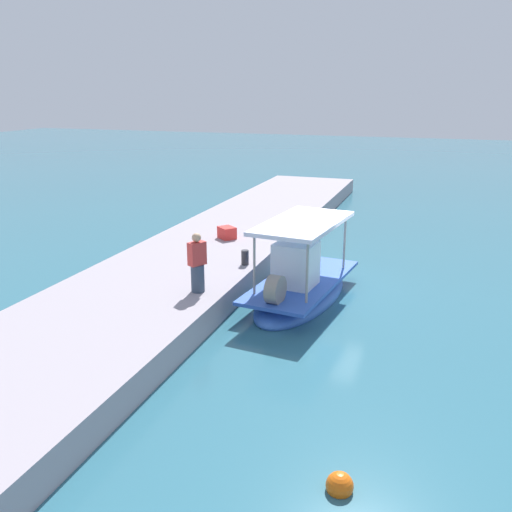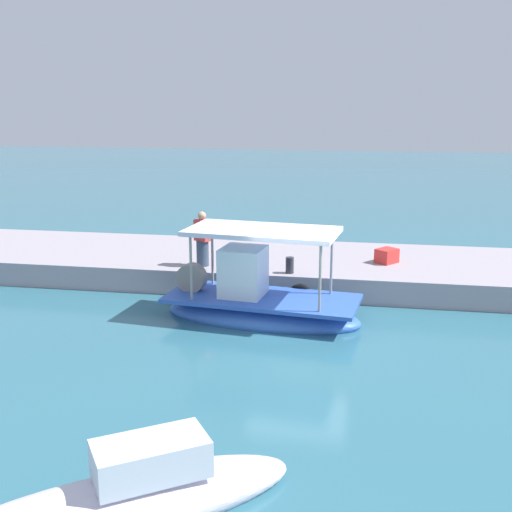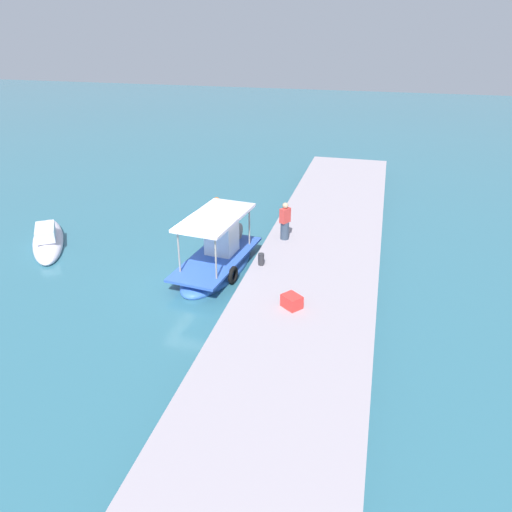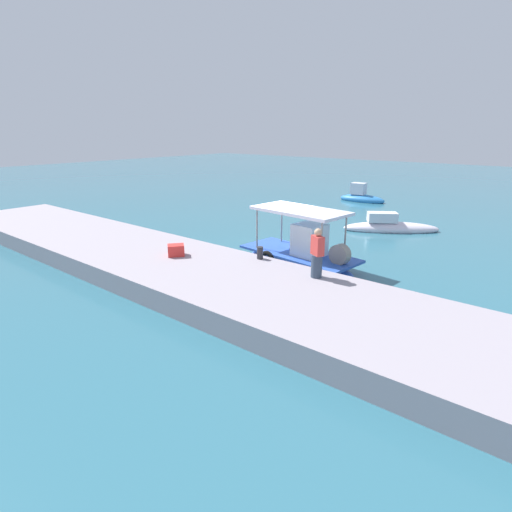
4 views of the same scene
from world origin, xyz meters
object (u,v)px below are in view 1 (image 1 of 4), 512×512
Objects in this scene: mooring_bollard at (245,257)px; cargo_crate at (227,233)px; marker_buoy at (340,486)px; fisherman_near_bollard at (197,265)px; main_fishing_boat at (300,286)px.

cargo_crate is (-2.83, -1.76, -0.02)m from mooring_bollard.
fisherman_near_bollard is at bearing -138.36° from marker_buoy.
main_fishing_boat is at bearing -161.02° from marker_buoy.
main_fishing_boat is 8.69× the size of cargo_crate.
marker_buoy is (5.74, 5.10, -1.42)m from fisherman_near_bollard.
fisherman_near_bollard is at bearing 13.81° from cargo_crate.
main_fishing_boat is 2.14m from mooring_bollard.
fisherman_near_bollard is 3.74× the size of marker_buoy.
main_fishing_boat is 11.49× the size of mooring_bollard.
marker_buoy is at bearing 18.98° from main_fishing_boat.
mooring_bollard is 9.73m from marker_buoy.
mooring_bollard is at bearing 31.89° from cargo_crate.
fisherman_near_bollard is at bearing -47.78° from main_fishing_boat.
main_fishing_boat is 5.09m from cargo_crate.
fisherman_near_bollard is (2.16, -2.38, 1.07)m from main_fishing_boat.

